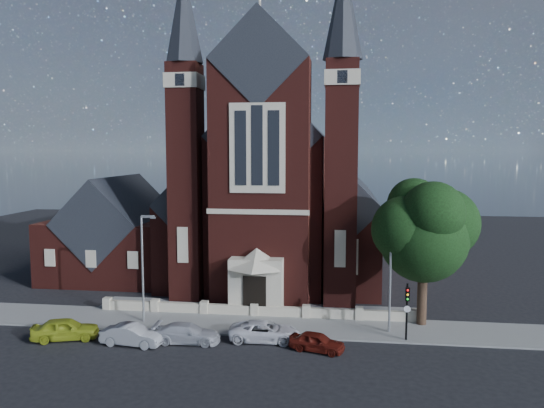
# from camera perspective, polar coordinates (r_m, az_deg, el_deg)

# --- Properties ---
(ground) EXTENTS (120.00, 120.00, 0.00)m
(ground) POSITION_cam_1_polar(r_m,az_deg,el_deg) (50.07, -0.26, -9.06)
(ground) COLOR black
(ground) RESTS_ON ground
(pavement_strip) EXTENTS (60.00, 5.00, 0.12)m
(pavement_strip) POSITION_cam_1_polar(r_m,az_deg,el_deg) (40.13, -2.35, -12.85)
(pavement_strip) COLOR slate
(pavement_strip) RESTS_ON ground
(forecourt_paving) EXTENTS (26.00, 3.00, 0.14)m
(forecourt_paving) POSITION_cam_1_polar(r_m,az_deg,el_deg) (43.88, -1.44, -11.21)
(forecourt_paving) COLOR slate
(forecourt_paving) RESTS_ON ground
(forecourt_wall) EXTENTS (24.00, 0.40, 0.90)m
(forecourt_wall) POSITION_cam_1_polar(r_m,az_deg,el_deg) (42.00, -1.87, -11.99)
(forecourt_wall) COLOR #AFA68B
(forecourt_wall) RESTS_ON ground
(church) EXTENTS (20.01, 34.90, 29.20)m
(church) POSITION_cam_1_polar(r_m,az_deg,el_deg) (56.47, 0.83, 1.07)
(church) COLOR #451712
(church) RESTS_ON ground
(parish_hall) EXTENTS (12.00, 12.20, 10.24)m
(parish_hall) POSITION_cam_1_polar(r_m,az_deg,el_deg) (56.42, -16.18, -3.44)
(parish_hall) COLOR #451712
(parish_hall) RESTS_ON ground
(street_tree) EXTENTS (6.40, 6.60, 10.70)m
(street_tree) POSITION_cam_1_polar(r_m,az_deg,el_deg) (39.56, 16.23, -2.97)
(street_tree) COLOR black
(street_tree) RESTS_ON ground
(street_lamp_left) EXTENTS (1.16, 0.22, 8.09)m
(street_lamp_left) POSITION_cam_1_polar(r_m,az_deg,el_deg) (40.53, -13.65, -6.09)
(street_lamp_left) COLOR gray
(street_lamp_left) RESTS_ON ground
(street_lamp_right) EXTENTS (1.16, 0.22, 8.09)m
(street_lamp_right) POSITION_cam_1_polar(r_m,az_deg,el_deg) (38.02, 12.75, -6.85)
(street_lamp_right) COLOR gray
(street_lamp_right) RESTS_ON ground
(traffic_signal) EXTENTS (0.28, 0.42, 4.00)m
(traffic_signal) POSITION_cam_1_polar(r_m,az_deg,el_deg) (37.09, 14.33, -10.42)
(traffic_signal) COLOR black
(traffic_signal) RESTS_ON ground
(car_lime_van) EXTENTS (4.71, 3.02, 1.49)m
(car_lime_van) POSITION_cam_1_polar(r_m,az_deg,el_deg) (39.52, -21.35, -12.41)
(car_lime_van) COLOR #95A320
(car_lime_van) RESTS_ON ground
(car_silver_a) EXTENTS (4.27, 1.84, 1.37)m
(car_silver_a) POSITION_cam_1_polar(r_m,az_deg,el_deg) (37.18, -14.80, -13.47)
(car_silver_a) COLOR gray
(car_silver_a) RESTS_ON ground
(car_silver_b) EXTENTS (4.49, 1.90, 1.29)m
(car_silver_b) POSITION_cam_1_polar(r_m,az_deg,el_deg) (36.86, -9.11, -13.57)
(car_silver_b) COLOR #B3B4BB
(car_silver_b) RESTS_ON ground
(car_white_suv) EXTENTS (4.83, 2.29, 1.33)m
(car_white_suv) POSITION_cam_1_polar(r_m,az_deg,el_deg) (36.73, -0.78, -13.54)
(car_white_suv) COLOR white
(car_white_suv) RESTS_ON ground
(car_dark_red) EXTENTS (3.83, 2.37, 1.22)m
(car_dark_red) POSITION_cam_1_polar(r_m,az_deg,el_deg) (35.17, 4.87, -14.55)
(car_dark_red) COLOR #5B170F
(car_dark_red) RESTS_ON ground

